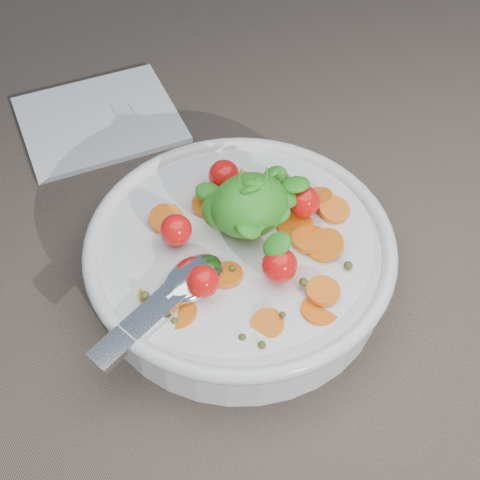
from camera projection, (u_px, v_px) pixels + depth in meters
ground at (233, 270)px, 0.63m from camera, size 6.00×6.00×0.00m
bowl at (240, 256)px, 0.60m from camera, size 0.30×0.28×0.12m
napkin at (99, 120)px, 0.77m from camera, size 0.19×0.17×0.01m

